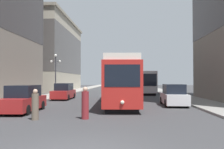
# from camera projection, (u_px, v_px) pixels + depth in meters

# --- Properties ---
(sidewalk_left) EXTENTS (3.23, 120.00, 0.15)m
(sidewalk_left) POSITION_uv_depth(u_px,v_px,m) (76.00, 91.00, 47.27)
(sidewalk_left) COLOR gray
(sidewalk_left) RESTS_ON ground
(sidewalk_right) EXTENTS (3.23, 120.00, 0.15)m
(sidewalk_right) POSITION_uv_depth(u_px,v_px,m) (161.00, 91.00, 46.38)
(sidewalk_right) COLOR gray
(sidewalk_right) RESTS_ON ground
(streetcar) EXTENTS (3.13, 14.81, 3.89)m
(streetcar) POSITION_uv_depth(u_px,v_px,m) (120.00, 81.00, 21.81)
(streetcar) COLOR black
(streetcar) RESTS_ON ground
(transit_bus) EXTENTS (2.92, 11.68, 3.45)m
(transit_bus) POSITION_uv_depth(u_px,v_px,m) (146.00, 82.00, 37.99)
(transit_bus) COLOR black
(transit_bus) RESTS_ON ground
(parked_car_left_near) EXTENTS (2.00, 4.65, 1.82)m
(parked_car_left_near) POSITION_uv_depth(u_px,v_px,m) (23.00, 100.00, 15.95)
(parked_car_left_near) COLOR black
(parked_car_left_near) RESTS_ON ground
(parked_car_left_mid) EXTENTS (1.91, 4.72, 1.82)m
(parked_car_left_mid) POSITION_uv_depth(u_px,v_px,m) (64.00, 92.00, 26.63)
(parked_car_left_mid) COLOR black
(parked_car_left_mid) RESTS_ON ground
(parked_car_right_far) EXTENTS (2.00, 4.63, 1.82)m
(parked_car_right_far) POSITION_uv_depth(u_px,v_px,m) (174.00, 96.00, 20.10)
(parked_car_right_far) COLOR black
(parked_car_right_far) RESTS_ON ground
(pedestrian_crossing_far) EXTENTS (0.40, 0.40, 1.80)m
(pedestrian_crossing_far) POSITION_uv_depth(u_px,v_px,m) (85.00, 104.00, 13.05)
(pedestrian_crossing_far) COLOR maroon
(pedestrian_crossing_far) RESTS_ON ground
(pedestrian_on_sidewalk) EXTENTS (0.38, 0.38, 1.68)m
(pedestrian_on_sidewalk) POSITION_uv_depth(u_px,v_px,m) (35.00, 106.00, 12.76)
(pedestrian_on_sidewalk) COLOR #6B5B4C
(pedestrian_on_sidewalk) RESTS_ON ground
(lamp_post_left_far) EXTENTS (1.41, 0.36, 5.36)m
(lamp_post_left_far) POSITION_uv_depth(u_px,v_px,m) (56.00, 68.00, 29.92)
(lamp_post_left_far) COLOR #333338
(lamp_post_left_far) RESTS_ON sidewalk_left
(building_left_midblock) EXTENTS (12.62, 23.65, 14.92)m
(building_left_midblock) POSITION_uv_depth(u_px,v_px,m) (43.00, 55.00, 50.06)
(building_left_midblock) COLOR #B2A893
(building_left_midblock) RESTS_ON ground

